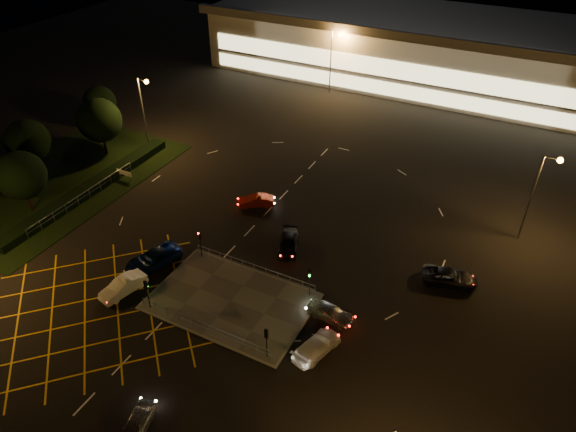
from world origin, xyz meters
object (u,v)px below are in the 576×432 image
at_px(signal_se, 266,338).
at_px(car_left_blue, 154,259).
at_px(car_east_grey, 450,277).
at_px(car_queue_white, 123,286).
at_px(car_far_dkgrey, 288,243).
at_px(car_near_silver, 136,425).
at_px(signal_sw, 146,289).
at_px(signal_nw, 200,239).
at_px(car_right_silver, 330,312).
at_px(car_approach_white, 317,346).
at_px(car_circ_red, 256,201).
at_px(signal_ne, 310,276).

height_order(signal_se, car_left_blue, signal_se).
height_order(car_left_blue, car_east_grey, car_left_blue).
bearing_deg(car_queue_white, car_east_grey, 42.97).
bearing_deg(signal_se, car_far_dkgrey, -69.82).
bearing_deg(car_near_silver, car_east_grey, 40.75).
relative_size(car_far_dkgrey, car_east_grey, 0.90).
bearing_deg(car_far_dkgrey, signal_sw, -139.77).
height_order(signal_nw, car_near_silver, signal_nw).
bearing_deg(car_right_silver, signal_sw, 116.27).
distance_m(signal_nw, car_queue_white, 8.43).
bearing_deg(car_near_silver, signal_nw, 94.36).
bearing_deg(car_approach_white, car_queue_white, 21.62).
distance_m(car_far_dkgrey, car_east_grey, 16.09).
xyz_separation_m(signal_nw, car_near_silver, (7.00, -17.84, -1.70)).
xyz_separation_m(signal_nw, car_far_dkgrey, (7.12, 5.28, -1.69)).
xyz_separation_m(car_right_silver, car_circ_red, (-14.57, 12.21, -0.03)).
bearing_deg(signal_nw, car_east_grey, 18.33).
height_order(signal_sw, car_approach_white, signal_sw).
relative_size(car_queue_white, car_left_blue, 0.80).
height_order(signal_ne, car_queue_white, signal_ne).
relative_size(signal_sw, car_left_blue, 0.56).
height_order(signal_nw, car_left_blue, signal_nw).
height_order(car_queue_white, car_far_dkgrey, car_queue_white).
distance_m(signal_sw, signal_se, 12.00).
distance_m(car_queue_white, car_east_grey, 30.55).
bearing_deg(car_far_dkgrey, signal_ne, -68.79).
bearing_deg(signal_ne, car_far_dkgrey, 132.74).
relative_size(signal_nw, car_east_grey, 0.61).
bearing_deg(signal_se, car_circ_red, -57.57).
height_order(signal_ne, car_approach_white, signal_ne).
distance_m(car_left_blue, car_approach_white, 18.97).
height_order(car_near_silver, car_east_grey, car_east_grey).
distance_m(signal_nw, car_approach_white, 16.39).
height_order(car_right_silver, car_east_grey, car_east_grey).
bearing_deg(car_queue_white, car_circ_red, 91.53).
relative_size(signal_sw, car_near_silver, 0.80).
bearing_deg(car_approach_white, car_near_silver, 71.72).
bearing_deg(car_circ_red, car_east_grey, 51.60).
bearing_deg(car_circ_red, signal_se, 1.23).
relative_size(signal_nw, car_near_silver, 0.80).
height_order(signal_nw, car_approach_white, signal_nw).
relative_size(signal_ne, car_far_dkgrey, 0.68).
bearing_deg(car_approach_white, car_circ_red, -31.04).
distance_m(car_queue_white, car_right_silver, 19.22).
relative_size(signal_sw, signal_ne, 1.00).
distance_m(signal_sw, car_far_dkgrey, 15.15).
relative_size(car_east_grey, car_approach_white, 1.08).
bearing_deg(car_east_grey, car_right_silver, 125.60).
bearing_deg(signal_ne, signal_se, -90.00).
xyz_separation_m(signal_sw, car_east_grey, (23.04, 15.62, -1.65)).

